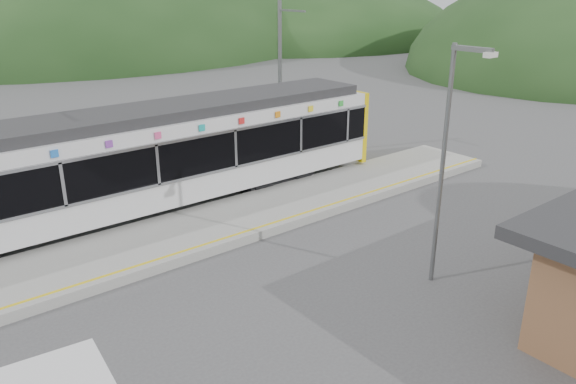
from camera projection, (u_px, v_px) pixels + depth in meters
ground at (272, 268)px, 16.20m from camera, size 120.00×120.00×0.00m
hills at (313, 177)px, 23.69m from camera, size 146.00×149.00×26.00m
platform at (212, 226)px, 18.56m from camera, size 26.00×3.20×0.30m
yellow_line at (234, 235)px, 17.56m from camera, size 26.00×0.10×0.01m
train at (125, 162)px, 18.89m from camera, size 20.44×3.01×3.74m
catenary_mast_east at (281, 79)px, 25.27m from camera, size 0.18×1.80×7.00m
lamp_post at (448, 149)px, 14.12m from camera, size 0.36×1.11×6.38m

